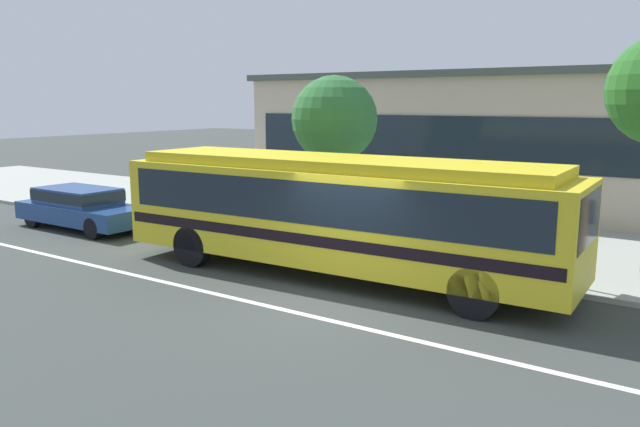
% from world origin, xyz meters
% --- Properties ---
extents(ground_plane, '(120.00, 120.00, 0.00)m').
position_xyz_m(ground_plane, '(0.00, 0.00, 0.00)').
color(ground_plane, '#373C39').
extents(sidewalk_slab, '(60.00, 8.00, 0.12)m').
position_xyz_m(sidewalk_slab, '(0.00, 7.14, 0.06)').
color(sidewalk_slab, '#979B92').
rests_on(sidewalk_slab, ground_plane).
extents(lane_stripe_center, '(56.00, 0.16, 0.01)m').
position_xyz_m(lane_stripe_center, '(0.00, -0.80, 0.00)').
color(lane_stripe_center, silver).
rests_on(lane_stripe_center, ground_plane).
extents(transit_bus, '(10.80, 2.91, 2.74)m').
position_xyz_m(transit_bus, '(-1.01, 1.79, 1.60)').
color(transit_bus, gold).
rests_on(transit_bus, ground_plane).
extents(sedan_behind_bus, '(4.70, 1.79, 1.29)m').
position_xyz_m(sedan_behind_bus, '(-10.66, 1.87, 0.72)').
color(sedan_behind_bus, navy).
rests_on(sedan_behind_bus, ground_plane).
extents(pedestrian_waiting_near_sign, '(0.40, 0.40, 1.61)m').
position_xyz_m(pedestrian_waiting_near_sign, '(1.69, 3.73, 1.06)').
color(pedestrian_waiting_near_sign, slate).
rests_on(pedestrian_waiting_near_sign, sidewalk_slab).
extents(bus_stop_sign, '(0.14, 0.44, 2.54)m').
position_xyz_m(bus_stop_sign, '(3.14, 3.67, 1.75)').
color(bus_stop_sign, gray).
rests_on(bus_stop_sign, sidewalk_slab).
extents(street_tree_near_stop, '(2.52, 2.52, 4.61)m').
position_xyz_m(street_tree_near_stop, '(-3.47, 5.48, 3.42)').
color(street_tree_near_stop, brown).
rests_on(street_tree_near_stop, sidewalk_slab).
extents(station_building, '(15.92, 7.92, 5.03)m').
position_xyz_m(station_building, '(-2.63, 13.86, 2.52)').
color(station_building, '#B7A792').
rests_on(station_building, ground_plane).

